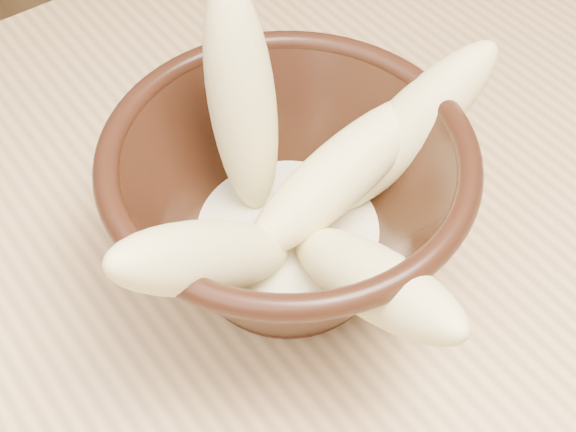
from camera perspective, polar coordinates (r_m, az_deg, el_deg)
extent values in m
cube|color=tan|center=(0.54, 3.35, -6.55)|extent=(1.20, 0.80, 0.04)
cylinder|color=tan|center=(1.24, 12.36, 7.23)|extent=(0.05, 0.05, 0.71)
cylinder|color=black|center=(0.53, 0.00, -3.57)|extent=(0.09, 0.09, 0.01)
cylinder|color=black|center=(0.51, 0.00, -2.11)|extent=(0.09, 0.09, 0.01)
torus|color=black|center=(0.45, 0.00, 4.30)|extent=(0.22, 0.22, 0.01)
cylinder|color=beige|center=(0.50, 0.00, -1.38)|extent=(0.12, 0.12, 0.02)
ellipsoid|color=#F7E992|center=(0.47, -3.29, 8.17)|extent=(0.06, 0.09, 0.16)
ellipsoid|color=#F7E992|center=(0.42, -5.67, -2.93)|extent=(0.15, 0.07, 0.13)
ellipsoid|color=#F7E992|center=(0.50, 8.44, 6.08)|extent=(0.14, 0.06, 0.12)
ellipsoid|color=#F7E992|center=(0.48, 3.70, 3.01)|extent=(0.16, 0.05, 0.07)
ellipsoid|color=#F7E992|center=(0.43, 5.94, -4.58)|extent=(0.05, 0.16, 0.11)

